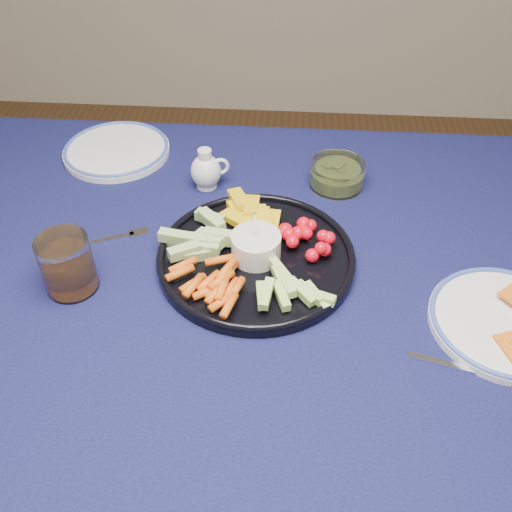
# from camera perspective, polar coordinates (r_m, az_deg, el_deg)

# --- Properties ---
(dining_table) EXTENTS (1.67, 1.07, 0.75)m
(dining_table) POSITION_cam_1_polar(r_m,az_deg,el_deg) (1.00, -1.49, -7.08)
(dining_table) COLOR #532F1B
(dining_table) RESTS_ON ground
(crudite_platter) EXTENTS (0.34, 0.34, 0.11)m
(crudite_platter) POSITION_cam_1_polar(r_m,az_deg,el_deg) (0.97, -0.14, 0.20)
(crudite_platter) COLOR black
(crudite_platter) RESTS_ON dining_table
(creamer_pitcher) EXTENTS (0.08, 0.06, 0.08)m
(creamer_pitcher) POSITION_cam_1_polar(r_m,az_deg,el_deg) (1.14, -4.98, 8.49)
(creamer_pitcher) COLOR white
(creamer_pitcher) RESTS_ON dining_table
(pickle_bowl) EXTENTS (0.11, 0.11, 0.05)m
(pickle_bowl) POSITION_cam_1_polar(r_m,az_deg,el_deg) (1.16, 8.11, 7.98)
(pickle_bowl) COLOR silver
(pickle_bowl) RESTS_ON dining_table
(cheese_plate) EXTENTS (0.23, 0.23, 0.03)m
(cheese_plate) POSITION_cam_1_polar(r_m,az_deg,el_deg) (0.96, 23.72, -5.91)
(cheese_plate) COLOR white
(cheese_plate) RESTS_ON dining_table
(juice_tumbler) EXTENTS (0.08, 0.08, 0.10)m
(juice_tumbler) POSITION_cam_1_polar(r_m,az_deg,el_deg) (0.96, -18.27, -1.09)
(juice_tumbler) COLOR silver
(juice_tumbler) RESTS_ON dining_table
(fork_left) EXTENTS (0.15, 0.08, 0.00)m
(fork_left) POSITION_cam_1_polar(r_m,az_deg,el_deg) (1.06, -14.18, 1.71)
(fork_left) COLOR white
(fork_left) RESTS_ON dining_table
(fork_right) EXTENTS (0.16, 0.06, 0.00)m
(fork_right) POSITION_cam_1_polar(r_m,az_deg,el_deg) (0.89, 21.08, -10.71)
(fork_right) COLOR white
(fork_right) RESTS_ON dining_table
(side_plate_extra) EXTENTS (0.23, 0.23, 0.02)m
(side_plate_extra) POSITION_cam_1_polar(r_m,az_deg,el_deg) (1.29, -13.77, 10.26)
(side_plate_extra) COLOR white
(side_plate_extra) RESTS_ON dining_table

